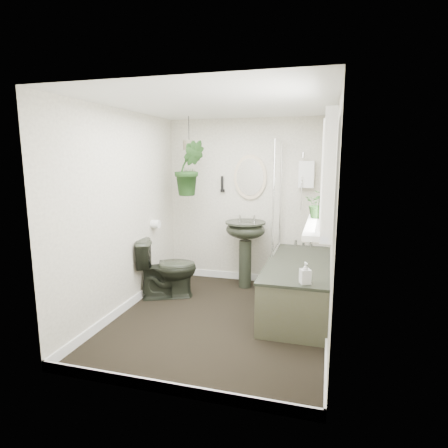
# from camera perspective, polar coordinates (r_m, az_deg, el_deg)

# --- Properties ---
(floor) EXTENTS (2.30, 2.80, 0.02)m
(floor) POSITION_cam_1_polar(r_m,az_deg,el_deg) (4.30, -0.56, -14.39)
(floor) COLOR black
(floor) RESTS_ON ground
(ceiling) EXTENTS (2.30, 2.80, 0.02)m
(ceiling) POSITION_cam_1_polar(r_m,az_deg,el_deg) (3.94, -0.62, 17.94)
(ceiling) COLOR white
(ceiling) RESTS_ON ground
(wall_back) EXTENTS (2.30, 0.02, 2.30)m
(wall_back) POSITION_cam_1_polar(r_m,az_deg,el_deg) (5.31, 3.67, 3.40)
(wall_back) COLOR silver
(wall_back) RESTS_ON ground
(wall_front) EXTENTS (2.30, 0.02, 2.30)m
(wall_front) POSITION_cam_1_polar(r_m,az_deg,el_deg) (2.66, -9.11, -3.65)
(wall_front) COLOR silver
(wall_front) RESTS_ON ground
(wall_left) EXTENTS (0.02, 2.80, 2.30)m
(wall_left) POSITION_cam_1_polar(r_m,az_deg,el_deg) (4.42, -15.19, 1.66)
(wall_left) COLOR silver
(wall_left) RESTS_ON ground
(wall_right) EXTENTS (0.02, 2.80, 2.30)m
(wall_right) POSITION_cam_1_polar(r_m,az_deg,el_deg) (3.81, 16.44, 0.25)
(wall_right) COLOR silver
(wall_right) RESTS_ON ground
(skirting) EXTENTS (2.30, 2.80, 0.10)m
(skirting) POSITION_cam_1_polar(r_m,az_deg,el_deg) (4.27, -0.56, -13.66)
(skirting) COLOR white
(skirting) RESTS_ON floor
(bathtub) EXTENTS (0.72, 1.72, 0.58)m
(bathtub) POSITION_cam_1_polar(r_m,az_deg,el_deg) (4.52, 11.19, -9.25)
(bathtub) COLOR black
(bathtub) RESTS_ON floor
(bath_screen) EXTENTS (0.04, 0.72, 1.40)m
(bath_screen) POSITION_cam_1_polar(r_m,az_deg,el_deg) (4.81, 8.14, 4.15)
(bath_screen) COLOR silver
(bath_screen) RESTS_ON bathtub
(shower_box) EXTENTS (0.20, 0.10, 0.35)m
(shower_box) POSITION_cam_1_polar(r_m,az_deg,el_deg) (5.11, 12.44, 7.40)
(shower_box) COLOR white
(shower_box) RESTS_ON wall_back
(oval_mirror) EXTENTS (0.46, 0.03, 0.62)m
(oval_mirror) POSITION_cam_1_polar(r_m,az_deg,el_deg) (5.24, 4.00, 7.14)
(oval_mirror) COLOR beige
(oval_mirror) RESTS_ON wall_back
(wall_sconce) EXTENTS (0.04, 0.04, 0.22)m
(wall_sconce) POSITION_cam_1_polar(r_m,az_deg,el_deg) (5.33, -0.28, 6.14)
(wall_sconce) COLOR black
(wall_sconce) RESTS_ON wall_back
(toilet_roll_holder) EXTENTS (0.11, 0.11, 0.11)m
(toilet_roll_holder) POSITION_cam_1_polar(r_m,az_deg,el_deg) (5.04, -10.42, -0.00)
(toilet_roll_holder) COLOR white
(toilet_roll_holder) RESTS_ON wall_left
(window_recess) EXTENTS (0.08, 1.00, 0.90)m
(window_recess) POSITION_cam_1_polar(r_m,az_deg,el_deg) (3.05, 15.72, 7.37)
(window_recess) COLOR white
(window_recess) RESTS_ON wall_right
(window_sill) EXTENTS (0.18, 1.00, 0.04)m
(window_sill) POSITION_cam_1_polar(r_m,az_deg,el_deg) (3.10, 14.05, -0.33)
(window_sill) COLOR white
(window_sill) RESTS_ON wall_right
(window_blinds) EXTENTS (0.01, 0.86, 0.76)m
(window_blinds) POSITION_cam_1_polar(r_m,az_deg,el_deg) (3.05, 14.87, 7.41)
(window_blinds) COLOR white
(window_blinds) RESTS_ON wall_right
(toilet) EXTENTS (0.86, 0.70, 0.76)m
(toilet) POSITION_cam_1_polar(r_m,az_deg,el_deg) (4.86, -8.69, -6.63)
(toilet) COLOR black
(toilet) RESTS_ON floor
(pedestal_sink) EXTENTS (0.63, 0.56, 0.93)m
(pedestal_sink) POSITION_cam_1_polar(r_m,az_deg,el_deg) (5.14, 3.24, -4.64)
(pedestal_sink) COLOR black
(pedestal_sink) RESTS_ON floor
(sill_plant) EXTENTS (0.25, 0.23, 0.25)m
(sill_plant) POSITION_cam_1_polar(r_m,az_deg,el_deg) (3.38, 14.20, 2.97)
(sill_plant) COLOR black
(sill_plant) RESTS_ON window_sill
(hanging_plant) EXTENTS (0.50, 0.46, 0.72)m
(hanging_plant) POSITION_cam_1_polar(r_m,az_deg,el_deg) (5.03, -5.28, 8.45)
(hanging_plant) COLOR black
(hanging_plant) RESTS_ON ceiling
(soap_bottle) EXTENTS (0.13, 0.13, 0.21)m
(soap_bottle) POSITION_cam_1_polar(r_m,az_deg,el_deg) (3.69, 12.29, -7.30)
(soap_bottle) COLOR black
(soap_bottle) RESTS_ON bathtub
(hanging_pot) EXTENTS (0.16, 0.16, 0.12)m
(hanging_pot) POSITION_cam_1_polar(r_m,az_deg,el_deg) (5.03, -5.34, 11.88)
(hanging_pot) COLOR brown
(hanging_pot) RESTS_ON ceiling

